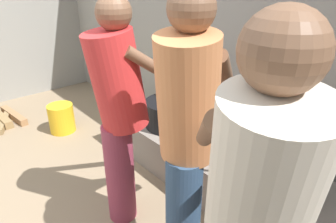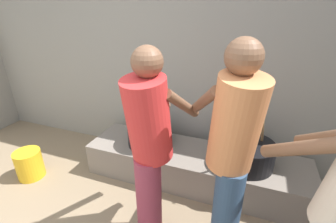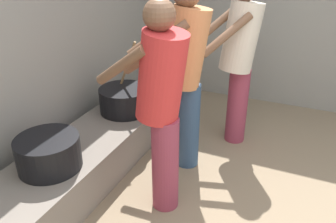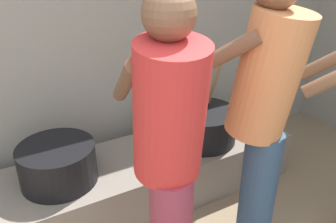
# 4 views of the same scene
# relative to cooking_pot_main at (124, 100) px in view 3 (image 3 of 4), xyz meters

# --- Properties ---
(hearth_ledge) EXTENTS (2.30, 0.60, 0.35)m
(hearth_ledge) POSITION_rel_cooking_pot_main_xyz_m (-0.52, 0.02, -0.30)
(hearth_ledge) COLOR slate
(hearth_ledge) RESTS_ON ground_plane
(cooking_pot_main) EXTENTS (0.48, 0.48, 0.69)m
(cooking_pot_main) POSITION_rel_cooking_pot_main_xyz_m (0.00, 0.00, 0.00)
(cooking_pot_main) COLOR black
(cooking_pot_main) RESTS_ON hearth_ledge
(cooking_pot_secondary) EXTENTS (0.46, 0.46, 0.24)m
(cooking_pot_secondary) POSITION_rel_cooking_pot_main_xyz_m (-1.04, 0.02, 0.00)
(cooking_pot_secondary) COLOR black
(cooking_pot_secondary) RESTS_ON hearth_ledge
(cook_in_orange_shirt) EXTENTS (0.61, 0.74, 1.61)m
(cook_in_orange_shirt) POSITION_rel_cooking_pot_main_xyz_m (-0.12, -0.67, 0.45)
(cook_in_orange_shirt) COLOR navy
(cook_in_orange_shirt) RESTS_ON ground_plane
(cook_in_red_shirt) EXTENTS (0.45, 0.70, 1.54)m
(cook_in_red_shirt) POSITION_rel_cooking_pot_main_xyz_m (-0.68, -0.71, 0.41)
(cook_in_red_shirt) COLOR #8C3347
(cook_in_red_shirt) RESTS_ON ground_plane
(cook_in_cream_shirt) EXTENTS (0.69, 0.69, 1.59)m
(cook_in_cream_shirt) POSITION_rel_cooking_pot_main_xyz_m (0.48, -0.97, 0.43)
(cook_in_cream_shirt) COLOR #8C3347
(cook_in_cream_shirt) RESTS_ON ground_plane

